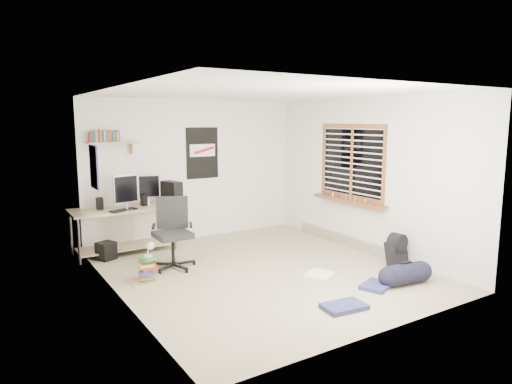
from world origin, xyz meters
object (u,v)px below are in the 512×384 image
office_chair (173,235)px  duffel_bag (405,274)px  desk (124,230)px  book_stack (147,270)px  backpack (397,254)px

office_chair → duffel_bag: (2.32, -2.26, -0.35)m
desk → office_chair: size_ratio=1.59×
desk → book_stack: bearing=-98.4°
desk → duffel_bag: 4.37m
desk → book_stack: desk is taller
duffel_bag → book_stack: 3.42m
duffel_bag → book_stack: (-2.83, 1.92, 0.01)m
backpack → book_stack: 3.56m
desk → backpack: (3.13, -2.91, -0.16)m
office_chair → desk: bearing=129.6°
backpack → book_stack: backpack is taller
book_stack → backpack: bearing=-22.9°
backpack → duffel_bag: 0.70m
office_chair → book_stack: office_chair is taller
backpack → duffel_bag: bearing=-136.3°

